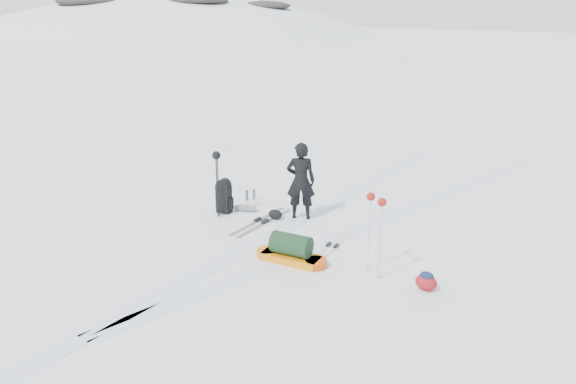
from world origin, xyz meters
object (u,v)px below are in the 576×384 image
skier (301,181)px  ski_poles_black (217,163)px  pulk_sled (291,251)px  expedition_rucksack (227,197)px

skier → ski_poles_black: 1.92m
skier → ski_poles_black: bearing=1.8°
pulk_sled → ski_poles_black: (-2.80, 0.84, 1.05)m
expedition_rucksack → ski_poles_black: (0.03, -0.30, 0.89)m
pulk_sled → skier: bearing=111.6°
expedition_rucksack → skier: bearing=13.5°
skier → expedition_rucksack: (-1.57, -0.79, -0.51)m
skier → expedition_rucksack: 1.83m
skier → pulk_sled: (1.26, -1.92, -0.67)m
expedition_rucksack → ski_poles_black: size_ratio=0.53×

